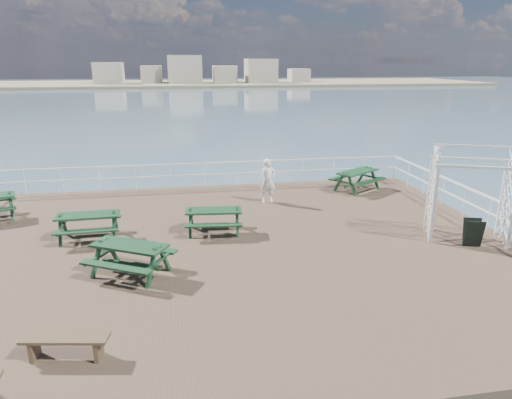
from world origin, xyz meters
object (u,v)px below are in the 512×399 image
object	(u,v)px
picnic_table_e	(214,216)
flat_bench_near	(65,342)
picnic_table_c	(357,176)
picnic_table_b	(88,221)
trellis_arbor	(469,198)
person	(268,181)
picnic_table_d	(130,252)

from	to	relation	value
picnic_table_e	flat_bench_near	size ratio (longest dim) A/B	1.17
picnic_table_c	picnic_table_e	distance (m)	7.57
picnic_table_e	picnic_table_c	bearing A→B (deg)	37.30
picnic_table_b	picnic_table_c	distance (m)	11.02
picnic_table_e	trellis_arbor	xyz separation A→B (m)	(7.66, -1.84, 0.75)
picnic_table_b	person	size ratio (longest dim) A/B	1.12
picnic_table_b	picnic_table_e	world-z (taller)	picnic_table_b
picnic_table_b	picnic_table_d	world-z (taller)	picnic_table_d
picnic_table_e	person	size ratio (longest dim) A/B	1.12
picnic_table_e	person	bearing A→B (deg)	57.12
picnic_table_b	trellis_arbor	xyz separation A→B (m)	(11.53, -1.94, 0.72)
picnic_table_c	picnic_table_e	xyz separation A→B (m)	(-6.44, -3.98, -0.06)
person	flat_bench_near	bearing A→B (deg)	-124.97
picnic_table_d	flat_bench_near	world-z (taller)	picnic_table_d
picnic_table_c	picnic_table_e	size ratio (longest dim) A/B	1.31
trellis_arbor	picnic_table_e	bearing A→B (deg)	-171.04
picnic_table_d	flat_bench_near	size ratio (longest dim) A/B	1.50
picnic_table_b	flat_bench_near	distance (m)	6.21
picnic_table_c	flat_bench_near	world-z (taller)	picnic_table_c
picnic_table_d	trellis_arbor	bearing A→B (deg)	33.69
picnic_table_b	flat_bench_near	bearing A→B (deg)	-86.11
picnic_table_d	flat_bench_near	bearing A→B (deg)	-75.32
picnic_table_c	flat_bench_near	bearing A→B (deg)	-166.67
picnic_table_d	flat_bench_near	xyz separation A→B (m)	(-0.88, -3.42, -0.26)
picnic_table_d	picnic_table_e	size ratio (longest dim) A/B	1.28
flat_bench_near	trellis_arbor	bearing A→B (deg)	31.11
picnic_table_c	person	bearing A→B (deg)	161.29
picnic_table_b	picnic_table_d	size ratio (longest dim) A/B	0.78
picnic_table_d	picnic_table_b	bearing A→B (deg)	147.60
trellis_arbor	flat_bench_near	bearing A→B (deg)	-136.31
picnic_table_c	person	distance (m)	4.22
flat_bench_near	person	distance (m)	10.64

